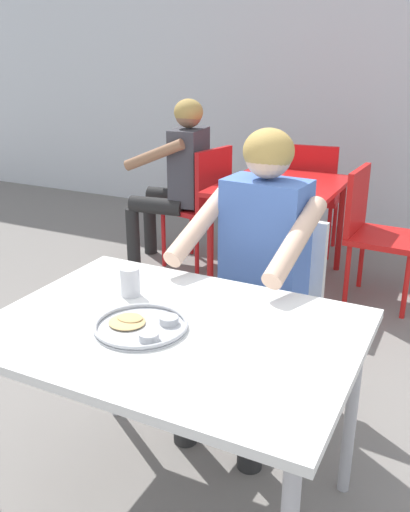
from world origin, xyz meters
name	(u,v)px	position (x,y,z in m)	size (l,w,h in m)	color
back_wall	(404,30)	(0.00, 3.66, 1.70)	(12.00, 0.12, 3.40)	silver
table_foreground	(173,346)	(-0.08, -0.03, 0.66)	(1.15, 0.84, 0.73)	white
thali_tray	(141,325)	(-0.15, -0.09, 0.74)	(0.29, 0.29, 0.03)	#B7BABF
drinking_cup	(130,281)	(-0.32, 0.11, 0.79)	(0.07, 0.07, 0.10)	silver
chair_foreground	(273,296)	(-0.04, 0.82, 0.50)	(0.44, 0.43, 0.84)	silver
diner_foreground	(255,258)	(-0.05, 0.60, 0.75)	(0.52, 0.57, 1.26)	#272727
table_background_red	(281,196)	(-0.46, 2.11, 0.63)	(0.78, 0.94, 0.71)	red
chair_red_left	(203,199)	(-1.06, 2.13, 0.53)	(0.47, 0.48, 0.90)	red
chair_red_right	(374,226)	(0.17, 2.09, 0.50)	(0.46, 0.46, 0.86)	red
chair_red_far	(312,191)	(-0.43, 2.77, 0.51)	(0.46, 0.45, 0.89)	red
patron_background	(178,169)	(-1.25, 2.10, 0.73)	(0.58, 0.54, 1.23)	#252525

